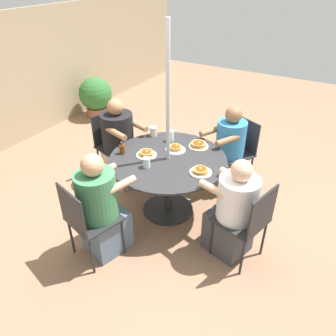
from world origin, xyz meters
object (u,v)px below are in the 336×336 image
object	(u,v)px
patio_chair_west	(86,218)
drinking_glass_a	(147,162)
diner_north	(233,213)
pancake_plate_b	(175,149)
patio_chair_south	(112,141)
coffee_cup	(153,131)
diner_west	(101,210)
drinking_glass_b	(171,136)
syrup_bottle	(122,149)
patio_chair_north	(249,220)
patio_table	(168,168)
pancake_plate_d	(201,171)
potted_shrub	(96,96)
pancake_plate_a	(146,154)
pancake_plate_c	(198,145)
diner_east	(228,153)
diner_south	(120,146)
patio_chair_east	(238,148)

from	to	relation	value
patio_chair_west	drinking_glass_a	world-z (taller)	patio_chair_west
diner_north	drinking_glass_a	bearing A→B (deg)	106.98
diner_north	patio_chair_west	bearing A→B (deg)	140.07
pancake_plate_b	drinking_glass_a	bearing A→B (deg)	168.93
patio_chair_south	coffee_cup	size ratio (longest dim) A/B	7.47
diner_west	drinking_glass_a	bearing A→B (deg)	92.73
pancake_plate_b	drinking_glass_b	world-z (taller)	drinking_glass_b
syrup_bottle	coffee_cup	world-z (taller)	syrup_bottle
patio_chair_north	syrup_bottle	xyz separation A→B (m)	(0.12, 1.51, 0.26)
patio_table	pancake_plate_b	bearing A→B (deg)	4.37
diner_north	pancake_plate_d	distance (m)	0.52
syrup_bottle	coffee_cup	xyz separation A→B (m)	(0.54, -0.07, 0.00)
pancake_plate_b	potted_shrub	world-z (taller)	pancake_plate_b
diner_west	drinking_glass_a	world-z (taller)	diner_west
patio_chair_south	drinking_glass_a	bearing A→B (deg)	74.85
pancake_plate_a	pancake_plate_c	distance (m)	0.62
patio_chair_south	pancake_plate_a	xyz separation A→B (m)	(-0.36, -0.79, 0.22)
patio_chair_north	pancake_plate_c	xyz separation A→B (m)	(0.68, 0.85, 0.23)
patio_chair_north	diner_east	distance (m)	1.25
pancake_plate_a	coffee_cup	xyz separation A→B (m)	(0.45, 0.19, 0.04)
patio_chair_north	pancake_plate_c	distance (m)	1.11
pancake_plate_c	pancake_plate_d	distance (m)	0.54
diner_north	pancake_plate_b	world-z (taller)	diner_north
pancake_plate_a	coffee_cup	size ratio (longest dim) A/B	1.94
diner_south	patio_chair_north	bearing A→B (deg)	90.34
diner_south	diner_west	distance (m)	1.26
patio_chair_south	drinking_glass_b	distance (m)	0.89
patio_chair_east	patio_chair_west	size ratio (longest dim) A/B	1.00
patio_chair_west	potted_shrub	bearing A→B (deg)	145.04
diner_east	pancake_plate_b	distance (m)	0.77
patio_table	pancake_plate_c	xyz separation A→B (m)	(0.39, -0.17, 0.16)
syrup_bottle	pancake_plate_d	bearing A→B (deg)	-85.25
pancake_plate_c	diner_west	bearing A→B (deg)	161.79
patio_table	diner_west	xyz separation A→B (m)	(-0.86, 0.24, -0.07)
drinking_glass_a	patio_chair_south	bearing A→B (deg)	58.67
patio_chair_west	diner_south	bearing A→B (deg)	129.64
patio_chair_west	drinking_glass_b	bearing A→B (deg)	100.85
patio_chair_north	drinking_glass_a	distance (m)	1.15
patio_chair_north	patio_chair_east	bearing A→B (deg)	39.59
pancake_plate_a	syrup_bottle	xyz separation A→B (m)	(-0.09, 0.26, 0.03)
pancake_plate_b	potted_shrub	xyz separation A→B (m)	(1.52, 2.52, -0.33)
patio_chair_south	potted_shrub	xyz separation A→B (m)	(1.42, 1.52, -0.11)
diner_west	pancake_plate_b	distance (m)	1.09
pancake_plate_c	patio_chair_south	bearing A→B (deg)	94.71
potted_shrub	patio_chair_north	bearing A→B (deg)	-119.33
patio_table	patio_chair_east	world-z (taller)	patio_chair_east
patio_chair_east	pancake_plate_b	world-z (taller)	patio_chair_east
diner_north	patio_chair_east	world-z (taller)	diner_north
diner_south	drinking_glass_b	xyz separation A→B (m)	(0.12, -0.68, 0.27)
diner_east	diner_west	xyz separation A→B (m)	(-1.65, 0.63, 0.01)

